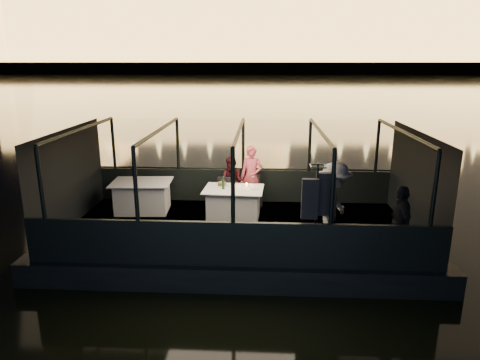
# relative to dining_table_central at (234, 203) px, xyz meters

# --- Properties ---
(river_water) EXTENTS (500.00, 500.00, 0.00)m
(river_water) POSITION_rel_dining_table_central_xyz_m (0.17, 79.39, -0.89)
(river_water) COLOR black
(river_water) RESTS_ON ground
(boat_hull) EXTENTS (8.60, 4.40, 1.00)m
(boat_hull) POSITION_rel_dining_table_central_xyz_m (0.17, -0.61, -0.89)
(boat_hull) COLOR black
(boat_hull) RESTS_ON river_water
(boat_deck) EXTENTS (8.00, 4.00, 0.04)m
(boat_deck) POSITION_rel_dining_table_central_xyz_m (0.17, -0.61, -0.41)
(boat_deck) COLOR black
(boat_deck) RESTS_ON boat_hull
(gunwale_port) EXTENTS (8.00, 0.08, 0.90)m
(gunwale_port) POSITION_rel_dining_table_central_xyz_m (0.17, 1.39, 0.06)
(gunwale_port) COLOR black
(gunwale_port) RESTS_ON boat_deck
(gunwale_starboard) EXTENTS (8.00, 0.08, 0.90)m
(gunwale_starboard) POSITION_rel_dining_table_central_xyz_m (0.17, -2.61, 0.06)
(gunwale_starboard) COLOR black
(gunwale_starboard) RESTS_ON boat_deck
(cabin_glass_port) EXTENTS (8.00, 0.02, 1.40)m
(cabin_glass_port) POSITION_rel_dining_table_central_xyz_m (0.17, 1.39, 1.21)
(cabin_glass_port) COLOR #99B2B2
(cabin_glass_port) RESTS_ON gunwale_port
(cabin_glass_starboard) EXTENTS (8.00, 0.02, 1.40)m
(cabin_glass_starboard) POSITION_rel_dining_table_central_xyz_m (0.17, -2.61, 1.21)
(cabin_glass_starboard) COLOR #99B2B2
(cabin_glass_starboard) RESTS_ON gunwale_starboard
(cabin_roof_glass) EXTENTS (8.00, 4.00, 0.02)m
(cabin_roof_glass) POSITION_rel_dining_table_central_xyz_m (0.17, -0.61, 1.91)
(cabin_roof_glass) COLOR #99B2B2
(cabin_roof_glass) RESTS_ON boat_deck
(end_wall_fore) EXTENTS (0.02, 4.00, 2.30)m
(end_wall_fore) POSITION_rel_dining_table_central_xyz_m (-3.83, -0.61, 0.76)
(end_wall_fore) COLOR black
(end_wall_fore) RESTS_ON boat_deck
(end_wall_aft) EXTENTS (0.02, 4.00, 2.30)m
(end_wall_aft) POSITION_rel_dining_table_central_xyz_m (4.17, -0.61, 0.76)
(end_wall_aft) COLOR black
(end_wall_aft) RESTS_ON boat_deck
(canopy_ribs) EXTENTS (8.00, 4.00, 2.30)m
(canopy_ribs) POSITION_rel_dining_table_central_xyz_m (0.17, -0.61, 0.76)
(canopy_ribs) COLOR black
(canopy_ribs) RESTS_ON boat_deck
(embankment) EXTENTS (400.00, 140.00, 6.00)m
(embankment) POSITION_rel_dining_table_central_xyz_m (0.17, 209.39, 0.11)
(embankment) COLOR #423D33
(embankment) RESTS_ON ground
(dining_table_central) EXTENTS (1.51, 1.13, 0.77)m
(dining_table_central) POSITION_rel_dining_table_central_xyz_m (0.00, 0.00, 0.00)
(dining_table_central) COLOR white
(dining_table_central) RESTS_ON boat_deck
(dining_table_aft) EXTENTS (1.58, 1.19, 0.80)m
(dining_table_aft) POSITION_rel_dining_table_central_xyz_m (-2.41, 0.39, 0.00)
(dining_table_aft) COLOR white
(dining_table_aft) RESTS_ON boat_deck
(chair_port_left) EXTENTS (0.42, 0.42, 0.84)m
(chair_port_left) POSITION_rel_dining_table_central_xyz_m (-0.28, 0.59, 0.06)
(chair_port_left) COLOR black
(chair_port_left) RESTS_ON boat_deck
(chair_port_right) EXTENTS (0.54, 0.54, 0.88)m
(chair_port_right) POSITION_rel_dining_table_central_xyz_m (0.45, 0.83, 0.06)
(chair_port_right) COLOR black
(chair_port_right) RESTS_ON boat_deck
(coat_stand) EXTENTS (0.61, 0.52, 1.99)m
(coat_stand) POSITION_rel_dining_table_central_xyz_m (1.72, -2.36, 0.51)
(coat_stand) COLOR black
(coat_stand) RESTS_ON boat_deck
(person_woman_coral) EXTENTS (0.63, 0.45, 1.65)m
(person_woman_coral) POSITION_rel_dining_table_central_xyz_m (0.42, 0.98, 0.36)
(person_woman_coral) COLOR #DE5061
(person_woman_coral) RESTS_ON boat_deck
(person_man_maroon) EXTENTS (0.77, 0.67, 1.36)m
(person_man_maroon) POSITION_rel_dining_table_central_xyz_m (-0.10, 0.90, 0.36)
(person_man_maroon) COLOR #3B1015
(person_man_maroon) RESTS_ON boat_deck
(passenger_stripe) EXTENTS (1.12, 1.39, 1.87)m
(passenger_stripe) POSITION_rel_dining_table_central_xyz_m (2.17, -1.73, 0.47)
(passenger_stripe) COLOR silver
(passenger_stripe) RESTS_ON boat_deck
(passenger_dark) EXTENTS (0.39, 0.90, 1.51)m
(passenger_dark) POSITION_rel_dining_table_central_xyz_m (3.40, -2.10, 0.47)
(passenger_dark) COLOR black
(passenger_dark) RESTS_ON boat_deck
(wine_bottle) EXTENTS (0.09, 0.09, 0.31)m
(wine_bottle) POSITION_rel_dining_table_central_xyz_m (-0.25, -0.03, 0.53)
(wine_bottle) COLOR #163C16
(wine_bottle) RESTS_ON dining_table_central
(bread_basket) EXTENTS (0.22, 0.22, 0.09)m
(bread_basket) POSITION_rel_dining_table_central_xyz_m (-0.31, 0.27, 0.42)
(bread_basket) COLOR brown
(bread_basket) RESTS_ON dining_table_central
(amber_candle) EXTENTS (0.07, 0.07, 0.08)m
(amber_candle) POSITION_rel_dining_table_central_xyz_m (0.31, 0.23, 0.42)
(amber_candle) COLOR #ED993B
(amber_candle) RESTS_ON dining_table_central
(plate_near) EXTENTS (0.33, 0.33, 0.02)m
(plate_near) POSITION_rel_dining_table_central_xyz_m (0.52, 0.06, 0.39)
(plate_near) COLOR silver
(plate_near) RESTS_ON dining_table_central
(plate_far) EXTENTS (0.26, 0.26, 0.01)m
(plate_far) POSITION_rel_dining_table_central_xyz_m (-0.12, 0.29, 0.39)
(plate_far) COLOR silver
(plate_far) RESTS_ON dining_table_central
(wine_glass_white) EXTENTS (0.09, 0.09, 0.19)m
(wine_glass_white) POSITION_rel_dining_table_central_xyz_m (-0.27, 0.00, 0.48)
(wine_glass_white) COLOR silver
(wine_glass_white) RESTS_ON dining_table_central
(wine_glass_red) EXTENTS (0.07, 0.07, 0.21)m
(wine_glass_red) POSITION_rel_dining_table_central_xyz_m (0.47, 0.42, 0.48)
(wine_glass_red) COLOR silver
(wine_glass_red) RESTS_ON dining_table_central
(wine_glass_empty) EXTENTS (0.06, 0.06, 0.17)m
(wine_glass_empty) POSITION_rel_dining_table_central_xyz_m (0.20, 0.02, 0.48)
(wine_glass_empty) COLOR silver
(wine_glass_empty) RESTS_ON dining_table_central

